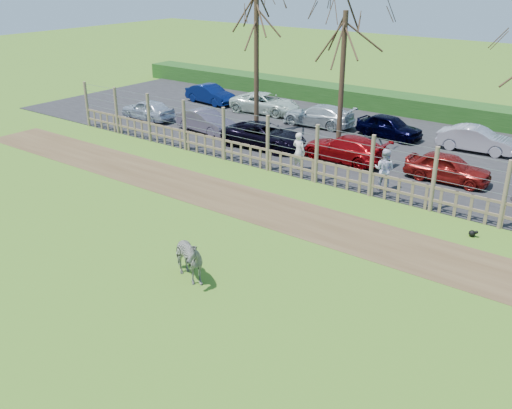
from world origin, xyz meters
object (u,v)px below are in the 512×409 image
Objects in this scene: tree_mid at (344,46)px; visitor_b at (384,170)px; car_2 at (264,136)px; car_7 at (210,94)px; car_0 at (148,110)px; car_8 at (265,103)px; zebra at (186,258)px; car_9 at (318,115)px; car_4 at (448,168)px; tree_left at (256,26)px; car_1 at (206,121)px; visitor_a at (299,152)px; car_11 at (476,139)px; crow at (473,233)px; car_3 at (345,148)px; car_10 at (389,126)px.

tree_mid is 3.96× the size of visitor_b.
car_2 is 10.25m from car_7.
visitor_b is 0.49× the size of car_0.
car_8 is (-11.42, 7.53, -0.26)m from visitor_b.
zebra is at bearing -134.49° from car_7.
car_8 and car_9 have the same top height.
zebra reaches higher than car_7.
tree_mid is 5.41m from car_9.
tree_mid reaches higher than car_4.
tree_left is 5.68m from car_1.
tree_left reaches higher than car_7.
car_11 is at bearing -121.02° from visitor_a.
car_9 is at bearing -105.69° from car_8.
car_3 is at bearing 148.92° from crow.
car_2 is (-2.60, -2.88, -4.23)m from tree_mid.
tree_left is 25.39× the size of crow.
tree_left reaches higher than car_4.
car_0 is at bearing -166.73° from tree_left.
car_3 is at bearing 90.20° from car_4.
visitor_a is 1.00× the size of visitor_b.
visitor_a is at bearing 139.55° from car_11.
tree_left is 4.57× the size of visitor_a.
zebra is 13.11m from car_2.
visitor_a reaches higher than car_3.
visitor_b is (9.17, -3.66, -4.71)m from tree_left.
tree_left is 2.24× the size of car_0.
visitor_a is 10.60m from car_8.
car_2 is 10.34m from car_11.
car_3 is 13.79m from car_7.
car_4 is 1.00× the size of car_10.
car_2 is 1.00× the size of car_8.
car_9 is at bearing 61.80° from car_4.
car_1 is at bearing 173.00° from car_8.
zebra reaches higher than car_9.
car_10 is at bearing -99.65° from car_8.
car_0 reaches higher than crow.
visitor_b reaches higher than car_2.
car_0 and car_11 have the same top height.
zebra reaches higher than car_1.
car_1 is at bearing 89.45° from car_4.
car_2 and car_10 have the same top height.
tree_mid is 7.95m from car_4.
car_10 is (-4.75, 4.57, 0.00)m from car_4.
crow is (13.47, -5.74, -5.49)m from tree_left.
car_4 is at bearing 179.26° from car_11.
car_11 is (8.59, 0.59, 0.00)m from car_9.
tree_left reaches higher than car_1.
car_4 is at bearing 2.83° from zebra.
car_8 is (4.51, 5.46, 0.00)m from car_0.
car_7 reaches higher than crow.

